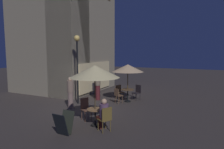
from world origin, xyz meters
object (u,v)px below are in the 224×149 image
cafe_chair_2 (137,91)px  patron_seated_0 (103,113)px  cafe_chair_0 (106,117)px  patio_umbrella_1 (128,68)px  patron_standing_3 (70,93)px  patio_umbrella_0 (95,72)px  cafe_table_1 (128,92)px  cafe_table_0 (95,114)px  cafe_chair_4 (118,94)px  street_lamp_near_corner (77,55)px  patron_standing_2 (98,86)px  cafe_chair_1 (85,107)px  menu_sandwich_board (64,123)px  cafe_chair_3 (119,91)px  patron_standing_1 (98,84)px

cafe_chair_2 → patron_seated_0: size_ratio=0.74×
cafe_chair_0 → patio_umbrella_1: bearing=-48.6°
cafe_chair_2 → patron_standing_3: size_ratio=0.55×
patio_umbrella_0 → patron_standing_3: 3.34m
cafe_table_1 → cafe_chair_0: cafe_chair_0 is taller
cafe_table_0 → patron_standing_3: bearing=57.0°
cafe_chair_0 → cafe_chair_4: cafe_chair_0 is taller
street_lamp_near_corner → cafe_table_0: bearing=-133.9°
cafe_table_1 → patio_umbrella_0: 4.68m
cafe_table_1 → patron_standing_2: 1.97m
cafe_chair_1 → patio_umbrella_0: bearing=-0.0°
menu_sandwich_board → cafe_table_1: size_ratio=1.05×
cafe_chair_0 → cafe_chair_4: (4.07, 1.31, -0.02)m
patron_seated_0 → patron_standing_3: (1.98, 3.11, 0.14)m
patio_umbrella_1 → cafe_chair_3: size_ratio=2.53×
menu_sandwich_board → cafe_table_1: bearing=-1.3°
cafe_chair_0 → cafe_chair_2: cafe_chair_0 is taller
cafe_chair_0 → patron_standing_3: (2.06, 3.24, 0.28)m
cafe_table_0 → cafe_chair_1: bearing=61.2°
cafe_chair_4 → cafe_chair_3: bearing=46.4°
patio_umbrella_1 → patron_standing_1: size_ratio=1.32×
cafe_chair_3 → cafe_chair_4: bearing=-41.3°
street_lamp_near_corner → patron_standing_2: bearing=-25.5°
patron_standing_3 → cafe_chair_1: bearing=23.3°
patio_umbrella_0 → cafe_chair_0: size_ratio=2.60×
cafe_chair_1 → patron_seated_0: patron_seated_0 is taller
cafe_chair_1 → cafe_chair_4: (3.25, -0.15, -0.04)m
cafe_chair_1 → patio_umbrella_1: bearing=111.4°
cafe_chair_2 → patron_standing_1: patron_standing_1 is taller
menu_sandwich_board → cafe_table_1: (5.65, -0.34, 0.16)m
menu_sandwich_board → patron_seated_0: patron_seated_0 is taller
patron_seated_0 → patron_standing_3: size_ratio=0.75×
menu_sandwich_board → patron_standing_2: bearing=18.7°
patron_standing_1 → patron_standing_2: bearing=-59.6°
menu_sandwich_board → patron_standing_1: patron_standing_1 is taller
patio_umbrella_1 → cafe_chair_0: patio_umbrella_1 is taller
street_lamp_near_corner → cafe_chair_4: street_lamp_near_corner is taller
cafe_chair_1 → patron_standing_1: (4.41, 1.87, 0.28)m
menu_sandwich_board → street_lamp_near_corner: bearing=31.1°
cafe_chair_0 → cafe_chair_1: size_ratio=0.97×
street_lamp_near_corner → patio_umbrella_1: bearing=-56.3°
cafe_chair_4 → patron_seated_0: size_ratio=0.71×
cafe_chair_2 → patron_standing_2: (-1.21, 2.26, 0.34)m
menu_sandwich_board → cafe_chair_2: cafe_chair_2 is taller
cafe_table_0 → patron_seated_0: bearing=-120.1°
patio_umbrella_0 → patron_standing_3: patio_umbrella_0 is taller
patio_umbrella_0 → patron_standing_2: 4.73m
cafe_table_0 → patron_standing_3: (1.65, 2.54, 0.35)m
street_lamp_near_corner → patron_standing_2: (1.30, -0.62, -2.04)m
street_lamp_near_corner → cafe_chair_0: street_lamp_near_corner is taller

